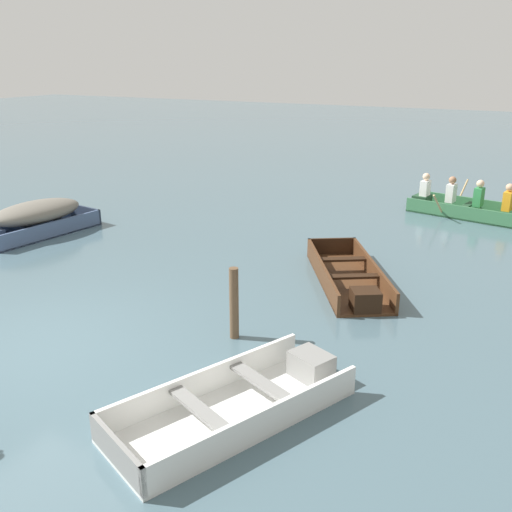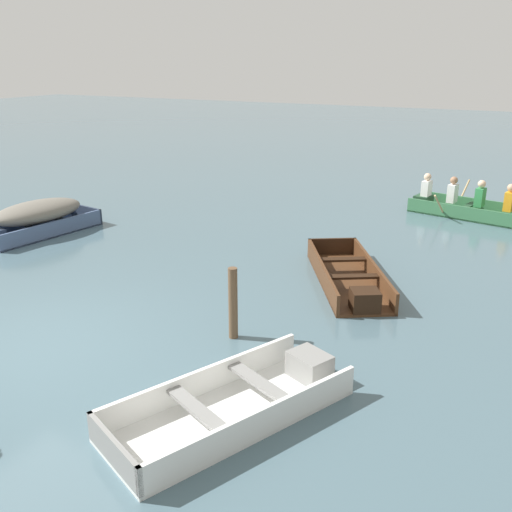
{
  "view_description": "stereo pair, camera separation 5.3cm",
  "coord_description": "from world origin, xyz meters",
  "px_view_note": "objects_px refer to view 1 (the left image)",
  "views": [
    {
      "loc": [
        5.66,
        -4.48,
        3.62
      ],
      "look_at": [
        1.44,
        3.84,
        0.35
      ],
      "focal_mm": 40.0,
      "sensor_mm": 36.0,
      "label": 1
    },
    {
      "loc": [
        5.71,
        -4.46,
        3.62
      ],
      "look_at": [
        1.44,
        3.84,
        0.35
      ],
      "focal_mm": 40.0,
      "sensor_mm": 36.0,
      "label": 2
    }
  ],
  "objects_px": {
    "skiff_slate_blue_mid_moored": "(36,216)",
    "mooring_post": "(234,303)",
    "rowboat_green_with_crew": "(480,209)",
    "skiff_dark_varnish_near_moored": "(349,278)",
    "skiff_white_far_moored": "(242,402)"
  },
  "relations": [
    {
      "from": "skiff_slate_blue_mid_moored",
      "to": "mooring_post",
      "type": "relative_size",
      "value": 2.62
    },
    {
      "from": "mooring_post",
      "to": "skiff_dark_varnish_near_moored",
      "type": "bearing_deg",
      "value": 72.47
    },
    {
      "from": "skiff_dark_varnish_near_moored",
      "to": "skiff_white_far_moored",
      "type": "height_order",
      "value": "skiff_dark_varnish_near_moored"
    },
    {
      "from": "skiff_slate_blue_mid_moored",
      "to": "mooring_post",
      "type": "distance_m",
      "value": 6.53
    },
    {
      "from": "skiff_slate_blue_mid_moored",
      "to": "rowboat_green_with_crew",
      "type": "relative_size",
      "value": 0.68
    },
    {
      "from": "skiff_dark_varnish_near_moored",
      "to": "rowboat_green_with_crew",
      "type": "relative_size",
      "value": 0.73
    },
    {
      "from": "skiff_slate_blue_mid_moored",
      "to": "rowboat_green_with_crew",
      "type": "distance_m",
      "value": 10.11
    },
    {
      "from": "skiff_slate_blue_mid_moored",
      "to": "rowboat_green_with_crew",
      "type": "xyz_separation_m",
      "value": [
        8.33,
        5.72,
        -0.19
      ]
    },
    {
      "from": "skiff_slate_blue_mid_moored",
      "to": "skiff_white_far_moored",
      "type": "bearing_deg",
      "value": -28.21
    },
    {
      "from": "skiff_dark_varnish_near_moored",
      "to": "mooring_post",
      "type": "relative_size",
      "value": 2.82
    },
    {
      "from": "skiff_dark_varnish_near_moored",
      "to": "skiff_white_far_moored",
      "type": "relative_size",
      "value": 0.99
    },
    {
      "from": "skiff_slate_blue_mid_moored",
      "to": "rowboat_green_with_crew",
      "type": "height_order",
      "value": "rowboat_green_with_crew"
    },
    {
      "from": "rowboat_green_with_crew",
      "to": "mooring_post",
      "type": "height_order",
      "value": "mooring_post"
    },
    {
      "from": "skiff_dark_varnish_near_moored",
      "to": "rowboat_green_with_crew",
      "type": "xyz_separation_m",
      "value": [
        1.43,
        5.49,
        0.09
      ]
    },
    {
      "from": "rowboat_green_with_crew",
      "to": "mooring_post",
      "type": "xyz_separation_m",
      "value": [
        -2.22,
        -8.0,
        0.29
      ]
    }
  ]
}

